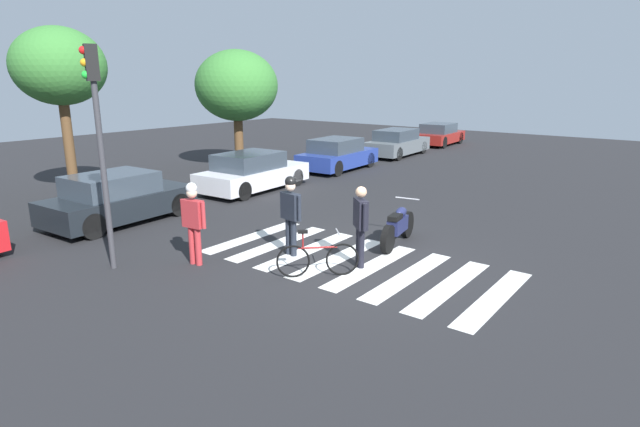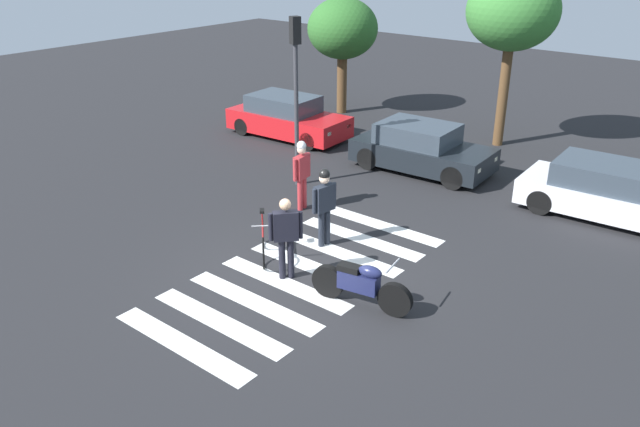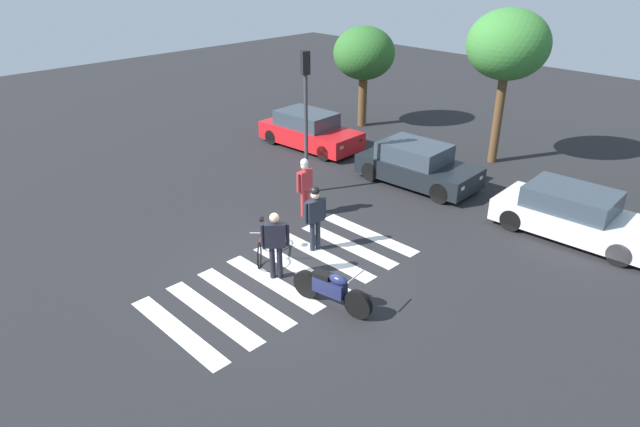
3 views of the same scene
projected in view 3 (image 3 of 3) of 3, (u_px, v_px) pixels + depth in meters
The scene contains 13 objects.
ground_plane at pixel (287, 276), 14.02m from camera, with size 60.00×60.00×0.00m, color #232326.
police_motorcycle at pixel (331, 289), 12.64m from camera, with size 2.08×0.66×1.06m.
leaning_bicycle at pixel (262, 245), 14.68m from camera, with size 1.23×1.26×1.01m.
officer_on_foot at pixel (315, 213), 14.76m from camera, with size 0.28×0.68×1.86m.
officer_by_motorcycle at pixel (275, 241), 13.51m from camera, with size 0.49×0.55×1.78m.
pedestrian_bystander at pixel (305, 183), 16.69m from camera, with size 0.25×0.68×1.84m.
crosswalk_stripes at pixel (287, 276), 14.02m from camera, with size 3.26×6.75×0.01m.
car_red_convertible at pixel (309, 131), 22.58m from camera, with size 4.36×1.99×1.44m.
car_black_suv at pixel (417, 165), 19.09m from camera, with size 4.18×2.07×1.42m.
car_white_van at pixel (574, 215), 15.68m from camera, with size 4.41×2.10×1.39m.
traffic_light_pole at pixel (306, 102), 17.40m from camera, with size 0.36×0.31×4.62m.
street_tree_near at pixel (364, 54), 24.18m from camera, with size 2.67×2.67×4.36m.
street_tree_mid at pixel (508, 46), 19.48m from camera, with size 2.89×2.89×5.57m.
Camera 3 is at (9.06, -7.81, 7.53)m, focal length 31.39 mm.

